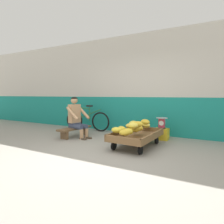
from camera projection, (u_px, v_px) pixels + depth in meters
The scene contains 9 objects.
ground_plane at pixel (100, 156), 3.84m from camera, with size 80.00×80.00×0.00m, color gray.
back_wall at pixel (146, 84), 6.04m from camera, with size 16.00×0.30×3.04m.
banana_cart at pixel (136, 136), 4.55m from camera, with size 0.90×1.47×0.36m.
banana_pile at pixel (133, 127), 4.48m from camera, with size 0.73×1.41×0.27m.
low_bench at pixel (75, 130), 5.63m from camera, with size 0.42×1.13×0.27m.
vendor_seated at pixel (77, 117), 5.54m from camera, with size 0.72×0.56×1.14m.
plastic_crate at pixel (162, 134), 5.28m from camera, with size 0.36×0.28×0.30m.
weighing_scale at pixel (162, 123), 5.25m from camera, with size 0.30×0.30×0.29m.
bicycle_near_left at pixel (87, 120), 6.61m from camera, with size 1.66×0.48×0.86m.
Camera 1 is at (2.02, -3.16, 1.21)m, focal length 31.49 mm.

